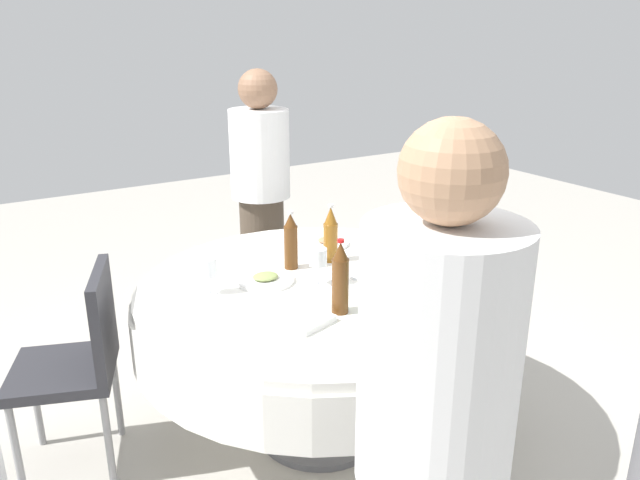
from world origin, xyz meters
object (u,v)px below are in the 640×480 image
Objects in this scene: bottle_brown_inner at (291,242)px; plate_left at (327,243)px; plate_mid at (412,294)px; chair_east at (81,354)px; dining_table at (320,315)px; wine_glass_east at (469,266)px; person_front at (431,465)px; bottle_brown_far at (340,279)px; plate_south at (266,279)px; bottle_green_west at (382,276)px; wine_glass_inner at (318,258)px; wine_glass_rear at (209,269)px; bottle_amber_front at (331,235)px; person_far at (261,199)px.

plate_left is at bearing 29.80° from bottle_brown_inner.
plate_left is at bearing 86.55° from plate_mid.
dining_table is at bearing -90.00° from chair_east.
wine_glass_east is 0.09× the size of person_front.
plate_mid is (-0.24, 0.07, -0.09)m from wine_glass_east.
person_front is at bearing -112.11° from bottle_brown_far.
wine_glass_east is at bearing -117.63° from person_front.
plate_mid is 0.89× the size of plate_south.
wine_glass_inner is (-0.05, 0.36, -0.04)m from bottle_green_west.
chair_east is at bearing 159.39° from wine_glass_rear.
chair_east is (-0.92, 0.34, -0.08)m from dining_table.
bottle_brown_far reaches higher than bottle_amber_front.
plate_south is at bearing 134.45° from plate_mid.
plate_left is (0.04, 0.70, 0.00)m from plate_mid.
wine_glass_inner is 0.10× the size of person_front.
bottle_brown_inner reaches higher than plate_south.
wine_glass_rear reaches higher than chair_east.
wine_glass_east is 0.70× the size of plate_left.
bottle_green_west is 1.26m from chair_east.
dining_table is 9.76× the size of wine_glass_inner.
person_far reaches higher than bottle_amber_front.
dining_table is 0.28m from plate_south.
dining_table is 0.48m from bottle_green_west.
plate_south is (-0.67, 0.51, -0.09)m from wine_glass_east.
plate_left is at bearing 53.22° from wine_glass_inner.
dining_table is 10.52× the size of wine_glass_east.
plate_south is at bearing -154.06° from bottle_brown_inner.
wine_glass_rear is at bearing 146.13° from plate_mid.
bottle_amber_front is 0.25m from plate_left.
plate_south is (-0.43, 0.44, 0.00)m from plate_mid.
dining_table is at bearing -37.11° from plate_south.
person_front reaches higher than bottle_amber_front.
bottle_brown_far is at bearing -90.38° from person_far.
plate_south is at bearing 104.66° from bottle_brown_far.
bottle_amber_front is 0.65m from wine_glass_east.
plate_mid is at bearing -49.21° from wine_glass_inner.
bottle_brown_inner is 0.42m from wine_glass_rear.
bottle_brown_far is 1.41m from person_far.
bottle_amber_front is at bearing 47.06° from wine_glass_inner.
bottle_brown_far is 0.28m from wine_glass_inner.
person_far reaches higher than chair_east.
plate_mid is at bearing -82.95° from bottle_amber_front.
wine_glass_east reaches higher than plate_south.
bottle_amber_front is at bearing 4.83° from wine_glass_rear.
chair_east is (-1.17, 0.64, -0.23)m from plate_mid.
wine_glass_rear is at bearing 129.78° from bottle_brown_far.
plate_mid is at bearing -98.50° from chair_east.
bottle_brown_far is 1.39× the size of plate_left.
bottle_green_west is 0.21× the size of person_front.
dining_table is 6.45× the size of plate_south.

